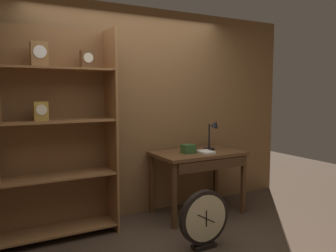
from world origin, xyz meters
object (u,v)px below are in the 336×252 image
Objects in this scene: toolbox_small at (188,149)px; round_clock_large at (204,219)px; workbench at (199,160)px; desk_lamp at (213,133)px; bookshelf at (38,134)px; open_repair_manual at (206,152)px.

toolbox_small reaches higher than round_clock_large.
desk_lamp reaches higher than workbench.
bookshelf is 10.18× the size of open_repair_manual.
open_repair_manual is (-0.22, -0.15, -0.21)m from desk_lamp.
desk_lamp is 2.52× the size of toolbox_small.
open_repair_manual reaches higher than workbench.
workbench is 1.05m from round_clock_large.
toolbox_small reaches higher than open_repair_manual.
bookshelf is 1.89m from round_clock_large.
workbench is at bearing 1.87° from toolbox_small.
bookshelf reaches higher than round_clock_large.
workbench is 1.90× the size of round_clock_large.
toolbox_small is at bearing -178.13° from workbench.
toolbox_small is at bearing -171.63° from desk_lamp.
toolbox_small is 0.71× the size of open_repair_manual.
bookshelf is at bearing 177.15° from open_repair_manual.
workbench is (1.88, -0.16, -0.42)m from bookshelf.
desk_lamp is 0.67× the size of round_clock_large.
toolbox_small is 0.22m from open_repair_manual.
desk_lamp reaches higher than toolbox_small.
bookshelf is 1.96m from open_repair_manual.
open_repair_manual is (0.04, -0.10, 0.11)m from workbench.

